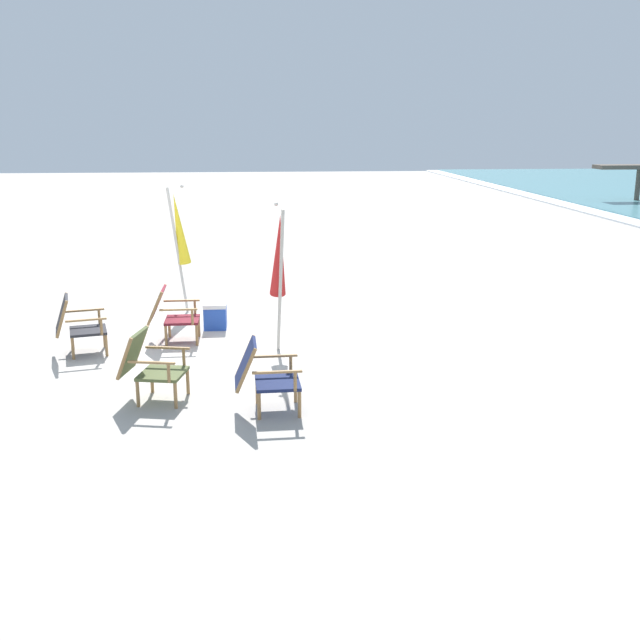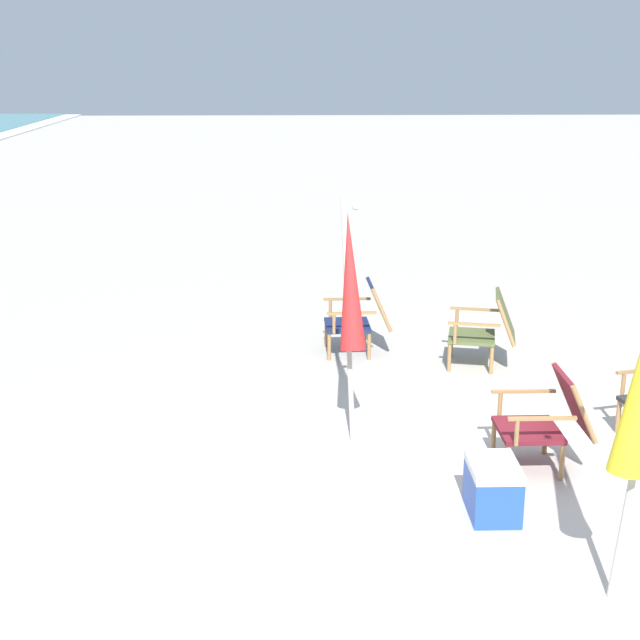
# 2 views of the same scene
# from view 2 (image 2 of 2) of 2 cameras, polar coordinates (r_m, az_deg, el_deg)

# --- Properties ---
(ground_plane) EXTENTS (80.00, 80.00, 0.00)m
(ground_plane) POSITION_cam_2_polar(r_m,az_deg,el_deg) (7.41, 12.08, -9.24)
(ground_plane) COLOR #B2AAA0
(beach_chair_back_left) EXTENTS (0.60, 0.72, 0.80)m
(beach_chair_back_left) POSITION_cam_2_polar(r_m,az_deg,el_deg) (7.32, 14.44, -6.05)
(beach_chair_back_left) COLOR maroon
(beach_chair_back_left) RESTS_ON ground
(beach_chair_front_left) EXTENTS (0.70, 0.80, 0.81)m
(beach_chair_front_left) POSITION_cam_2_polar(r_m,az_deg,el_deg) (9.49, 10.63, -0.47)
(beach_chair_front_left) COLOR #515B33
(beach_chair_front_left) RESTS_ON ground
(beach_chair_mid_center) EXTENTS (0.61, 0.73, 0.80)m
(beach_chair_mid_center) POSITION_cam_2_polar(r_m,az_deg,el_deg) (9.75, 2.68, 0.29)
(beach_chair_mid_center) COLOR #19234C
(beach_chair_mid_center) RESTS_ON ground
(umbrella_furled_red) EXTENTS (0.67, 0.28, 2.06)m
(umbrella_furled_red) POSITION_cam_2_polar(r_m,az_deg,el_deg) (7.45, 1.95, 2.35)
(umbrella_furled_red) COLOR #B7B2A8
(umbrella_furled_red) RESTS_ON ground
(cooler_box) EXTENTS (0.49, 0.35, 0.40)m
(cooler_box) POSITION_cam_2_polar(r_m,az_deg,el_deg) (6.62, 11.00, -10.53)
(cooler_box) COLOR blue
(cooler_box) RESTS_ON ground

